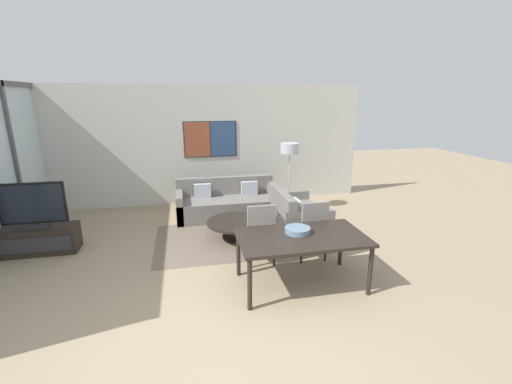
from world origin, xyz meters
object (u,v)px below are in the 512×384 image
(television, at_px, (33,206))
(floor_lamp, at_px, (290,152))
(sofa_main, at_px, (227,204))
(dining_chair_left, at_px, (260,231))
(dining_chair_centre, at_px, (312,227))
(tv_console, at_px, (39,240))
(fruit_bowl, at_px, (298,230))
(coffee_table, at_px, (236,225))
(dining_table, at_px, (302,240))
(sofa_side, at_px, (295,217))

(television, xyz_separation_m, floor_lamp, (4.72, 1.21, 0.52))
(sofa_main, relative_size, floor_lamp, 1.38)
(dining_chair_left, height_order, dining_chair_centre, same)
(tv_console, distance_m, sofa_main, 3.51)
(fruit_bowl, bearing_deg, coffee_table, 110.35)
(sofa_main, relative_size, dining_chair_centre, 2.17)
(dining_chair_left, bearing_deg, tv_console, 161.91)
(tv_console, relative_size, sofa_main, 0.57)
(tv_console, relative_size, fruit_bowl, 3.45)
(coffee_table, height_order, dining_chair_left, dining_chair_left)
(tv_console, bearing_deg, floor_lamp, 14.39)
(dining_table, relative_size, dining_chair_left, 1.73)
(sofa_main, bearing_deg, floor_lamp, 1.22)
(dining_table, xyz_separation_m, floor_lamp, (0.78, 3.08, 0.69))
(tv_console, xyz_separation_m, sofa_side, (4.49, 0.07, 0.05))
(fruit_bowl, height_order, floor_lamp, floor_lamp)
(coffee_table, bearing_deg, dining_chair_left, -78.44)
(dining_table, relative_size, floor_lamp, 1.11)
(television, bearing_deg, sofa_main, 19.62)
(dining_chair_centre, bearing_deg, sofa_main, 113.97)
(sofa_main, height_order, coffee_table, sofa_main)
(tv_console, relative_size, sofa_side, 0.84)
(sofa_side, distance_m, coffee_table, 1.20)
(sofa_side, relative_size, dining_table, 0.84)
(television, relative_size, dining_chair_centre, 1.02)
(dining_table, bearing_deg, dining_chair_left, 120.04)
(floor_lamp, bearing_deg, coffee_table, -136.66)
(dining_table, bearing_deg, sofa_side, 74.08)
(television, bearing_deg, fruit_bowl, -24.15)
(television, relative_size, fruit_bowl, 2.86)
(tv_console, bearing_deg, dining_table, -25.42)
(dining_chair_centre, relative_size, floor_lamp, 0.64)
(sofa_side, relative_size, floor_lamp, 0.93)
(television, height_order, floor_lamp, floor_lamp)
(tv_console, xyz_separation_m, sofa_main, (3.31, 1.18, 0.05))
(sofa_main, relative_size, dining_chair_left, 2.17)
(fruit_bowl, bearing_deg, sofa_main, 101.69)
(television, height_order, coffee_table, television)
(television, bearing_deg, dining_chair_centre, -15.09)
(tv_console, relative_size, dining_chair_centre, 1.23)
(dining_chair_left, distance_m, fruit_bowl, 0.76)
(tv_console, bearing_deg, dining_chair_centre, -15.08)
(tv_console, xyz_separation_m, dining_chair_centre, (4.35, -1.17, 0.32))
(sofa_side, height_order, dining_chair_left, dining_chair_left)
(sofa_side, height_order, fruit_bowl, sofa_side)
(television, height_order, sofa_side, television)
(dining_chair_centre, bearing_deg, dining_table, -120.89)
(television, relative_size, sofa_main, 0.47)
(dining_table, distance_m, floor_lamp, 3.25)
(sofa_side, bearing_deg, tv_console, 90.89)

